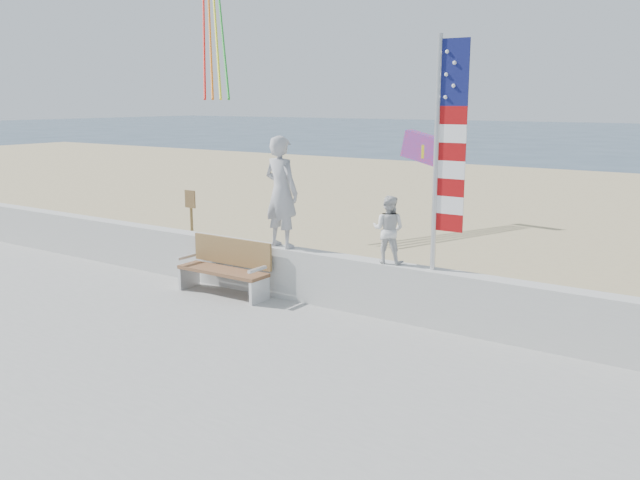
% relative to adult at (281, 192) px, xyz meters
% --- Properties ---
extents(ground, '(220.00, 220.00, 0.00)m').
position_rel_adult_xyz_m(ground, '(0.75, -2.00, -2.06)').
color(ground, '#293D52').
rests_on(ground, ground).
extents(sand, '(90.00, 40.00, 0.08)m').
position_rel_adult_xyz_m(sand, '(0.75, 7.00, -2.02)').
color(sand, tan).
rests_on(sand, ground).
extents(seawall, '(30.00, 0.35, 0.90)m').
position_rel_adult_xyz_m(seawall, '(0.75, 0.00, -1.43)').
color(seawall, silver).
rests_on(seawall, boardwalk).
extents(adult, '(0.77, 0.56, 1.96)m').
position_rel_adult_xyz_m(adult, '(0.00, 0.00, 0.00)').
color(adult, '#A0A1A6').
rests_on(adult, seawall).
extents(child, '(0.59, 0.50, 1.09)m').
position_rel_adult_xyz_m(child, '(2.13, 0.00, -0.44)').
color(child, silver).
rests_on(child, seawall).
extents(bench, '(1.80, 0.57, 1.00)m').
position_rel_adult_xyz_m(bench, '(-0.93, -0.45, -1.37)').
color(bench, brown).
rests_on(bench, boardwalk).
extents(flag, '(0.50, 0.08, 3.50)m').
position_rel_adult_xyz_m(flag, '(3.04, -0.00, 0.93)').
color(flag, silver).
rests_on(flag, seawall).
extents(parafoil_kite, '(1.06, 0.41, 0.71)m').
position_rel_adult_xyz_m(parafoil_kite, '(1.48, 2.73, 0.65)').
color(parafoil_kite, red).
rests_on(parafoil_kite, ground).
extents(big_kite, '(4.09, 3.64, 5.12)m').
position_rel_adult_xyz_m(big_kite, '(-6.97, 5.98, 4.36)').
color(big_kite, red).
rests_on(big_kite, ground).
extents(sign, '(0.32, 0.07, 1.46)m').
position_rel_adult_xyz_m(sign, '(-4.34, 2.12, -1.12)').
color(sign, olive).
rests_on(sign, sand).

